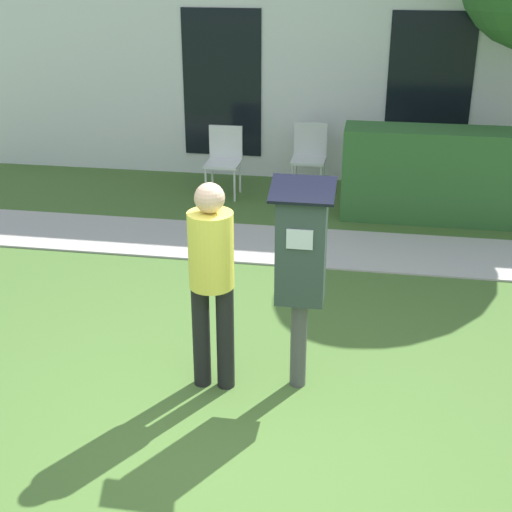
# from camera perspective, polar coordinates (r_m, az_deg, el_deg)

# --- Properties ---
(ground_plane) EXTENTS (40.00, 40.00, 0.00)m
(ground_plane) POSITION_cam_1_polar(r_m,az_deg,el_deg) (4.88, -1.17, -14.71)
(ground_plane) COLOR #476B2D
(sidewalk) EXTENTS (12.00, 1.10, 0.02)m
(sidewalk) POSITION_cam_1_polar(r_m,az_deg,el_deg) (7.84, 3.51, 0.79)
(sidewalk) COLOR #B7B2A8
(sidewalk) RESTS_ON ground
(building_facade) EXTENTS (10.00, 0.26, 3.20)m
(building_facade) POSITION_cam_1_polar(r_m,az_deg,el_deg) (10.02, 5.52, 15.11)
(building_facade) COLOR white
(building_facade) RESTS_ON ground
(parking_meter) EXTENTS (0.44, 0.31, 1.59)m
(parking_meter) POSITION_cam_1_polar(r_m,az_deg,el_deg) (4.97, 3.60, -0.34)
(parking_meter) COLOR #4C4C4C
(parking_meter) RESTS_ON ground
(person_standing) EXTENTS (0.32, 0.32, 1.58)m
(person_standing) POSITION_cam_1_polar(r_m,az_deg,el_deg) (5.01, -3.58, -1.28)
(person_standing) COLOR black
(person_standing) RESTS_ON ground
(outdoor_chair_left) EXTENTS (0.44, 0.44, 0.90)m
(outdoor_chair_left) POSITION_cam_1_polar(r_m,az_deg,el_deg) (9.43, -2.56, 8.05)
(outdoor_chair_left) COLOR white
(outdoor_chair_left) RESTS_ON ground
(outdoor_chair_middle) EXTENTS (0.44, 0.44, 0.90)m
(outdoor_chair_middle) POSITION_cam_1_polar(r_m,az_deg,el_deg) (9.61, 4.29, 8.29)
(outdoor_chair_middle) COLOR white
(outdoor_chair_middle) RESTS_ON ground
(outdoor_chair_right) EXTENTS (0.44, 0.44, 0.90)m
(outdoor_chair_right) POSITION_cam_1_polar(r_m,az_deg,el_deg) (9.33, 10.83, 7.48)
(outdoor_chair_right) COLOR white
(outdoor_chair_right) RESTS_ON ground
(hedge_row) EXTENTS (2.59, 0.60, 1.10)m
(hedge_row) POSITION_cam_1_polar(r_m,az_deg,el_deg) (8.79, 15.46, 6.21)
(hedge_row) COLOR #33662D
(hedge_row) RESTS_ON ground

